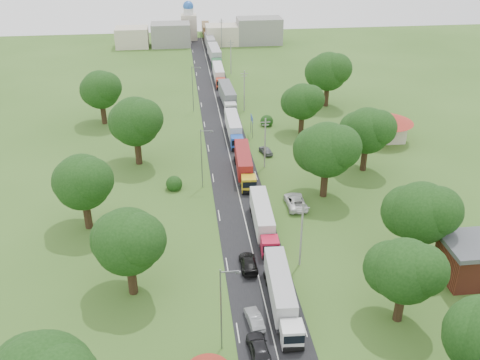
{
  "coord_description": "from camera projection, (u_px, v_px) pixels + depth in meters",
  "views": [
    {
      "loc": [
        -8.42,
        -60.47,
        40.83
      ],
      "look_at": [
        0.08,
        11.08,
        3.0
      ],
      "focal_mm": 40.0,
      "sensor_mm": 36.0,
      "label": 1
    }
  ],
  "objects": [
    {
      "name": "truck_4",
      "position": [
        228.0,
        96.0,
        118.5
      ],
      "size": [
        3.03,
        14.85,
        4.11
      ],
      "color": "silver",
      "rests_on": "ground"
    },
    {
      "name": "ground",
      "position": [
        249.0,
        237.0,
        73.02
      ],
      "size": [
        260.0,
        260.0,
        0.0
      ],
      "primitive_type": "plane",
      "color": "#33571D",
      "rests_on": "ground"
    },
    {
      "name": "church",
      "position": [
        189.0,
        23.0,
        173.85
      ],
      "size": [
        5.0,
        5.0,
        12.3
      ],
      "color": "beige",
      "rests_on": "ground"
    },
    {
      "name": "truck_8",
      "position": [
        206.0,
        30.0,
        179.1
      ],
      "size": [
        2.5,
        14.25,
        3.95
      ],
      "color": "brown",
      "rests_on": "ground"
    },
    {
      "name": "pole_3",
      "position": [
        244.0,
        90.0,
        114.5
      ],
      "size": [
        1.6,
        0.24,
        9.0
      ],
      "color": "gray",
      "rests_on": "ground"
    },
    {
      "name": "lamp_1",
      "position": [
        202.0,
        156.0,
        83.07
      ],
      "size": [
        2.03,
        0.22,
        10.0
      ],
      "color": "slate",
      "rests_on": "ground"
    },
    {
      "name": "tree_5",
      "position": [
        367.0,
        130.0,
        87.92
      ],
      "size": [
        8.8,
        8.8,
        11.07
      ],
      "color": "#382616",
      "rests_on": "ground"
    },
    {
      "name": "truck_7",
      "position": [
        210.0,
        43.0,
        163.27
      ],
      "size": [
        2.76,
        14.21,
        3.93
      ],
      "color": "silver",
      "rests_on": "ground"
    },
    {
      "name": "truck_5",
      "position": [
        219.0,
        74.0,
        134.32
      ],
      "size": [
        2.42,
        13.51,
        3.74
      ],
      "color": "#BA321C",
      "rests_on": "ground"
    },
    {
      "name": "pole_5",
      "position": [
        221.0,
        33.0,
        163.74
      ],
      "size": [
        1.6,
        0.24,
        9.0
      ],
      "color": "gray",
      "rests_on": "ground"
    },
    {
      "name": "tree_3",
      "position": [
        421.0,
        212.0,
        64.86
      ],
      "size": [
        8.8,
        8.8,
        11.07
      ],
      "color": "#382616",
      "rests_on": "ground"
    },
    {
      "name": "pole_2",
      "position": [
        265.0,
        142.0,
        89.88
      ],
      "size": [
        1.6,
        0.24,
        9.0
      ],
      "color": "gray",
      "rests_on": "ground"
    },
    {
      "name": "distant_town",
      "position": [
        205.0,
        34.0,
        168.19
      ],
      "size": [
        52.0,
        8.0,
        8.0
      ],
      "color": "gray",
      "rests_on": "ground"
    },
    {
      "name": "lamp_2",
      "position": [
        193.0,
        87.0,
        113.85
      ],
      "size": [
        2.03,
        0.22,
        10.0
      ],
      "color": "slate",
      "rests_on": "ground"
    },
    {
      "name": "car_verge_far",
      "position": [
        266.0,
        150.0,
        96.63
      ],
      "size": [
        2.34,
        4.12,
        1.32
      ],
      "primitive_type": "imported",
      "rotation": [
        0.0,
        0.0,
        3.35
      ],
      "color": "#5A5D62",
      "rests_on": "ground"
    },
    {
      "name": "tree_12",
      "position": [
        135.0,
        121.0,
        89.83
      ],
      "size": [
        9.6,
        9.6,
        12.05
      ],
      "color": "#382616",
      "rests_on": "ground"
    },
    {
      "name": "car_lane_front",
      "position": [
        259.0,
        348.0,
        53.74
      ],
      "size": [
        2.29,
        4.99,
        1.66
      ],
      "primitive_type": "imported",
      "rotation": [
        0.0,
        0.0,
        3.21
      ],
      "color": "black",
      "rests_on": "ground"
    },
    {
      "name": "road",
      "position": [
        233.0,
        171.0,
        90.61
      ],
      "size": [
        8.0,
        200.0,
        0.04
      ],
      "primitive_type": "cube",
      "color": "black",
      "rests_on": "ground"
    },
    {
      "name": "car_verge_near",
      "position": [
        295.0,
        201.0,
        79.93
      ],
      "size": [
        2.81,
        5.98,
        1.65
      ],
      "primitive_type": "imported",
      "rotation": [
        0.0,
        0.0,
        3.15
      ],
      "color": "white",
      "rests_on": "ground"
    },
    {
      "name": "tree_10",
      "position": [
        128.0,
        241.0,
        59.44
      ],
      "size": [
        8.8,
        8.8,
        11.07
      ],
      "color": "#382616",
      "rests_on": "ground"
    },
    {
      "name": "pole_4",
      "position": [
        231.0,
        56.0,
        139.12
      ],
      "size": [
        1.6,
        0.24,
        9.0
      ],
      "color": "gray",
      "rests_on": "ground"
    },
    {
      "name": "truck_1",
      "position": [
        263.0,
        219.0,
        73.33
      ],
      "size": [
        2.67,
        13.47,
        3.73
      ],
      "color": "red",
      "rests_on": "ground"
    },
    {
      "name": "lamp_0",
      "position": [
        222.0,
        306.0,
        52.3
      ],
      "size": [
        2.03,
        0.22,
        10.0
      ],
      "color": "slate",
      "rests_on": "ground"
    },
    {
      "name": "info_sign",
      "position": [
        252.0,
        121.0,
        102.94
      ],
      "size": [
        0.12,
        3.1,
        4.1
      ],
      "color": "slate",
      "rests_on": "ground"
    },
    {
      "name": "truck_0",
      "position": [
        281.0,
        293.0,
        59.49
      ],
      "size": [
        2.83,
        13.67,
        3.78
      ],
      "color": "white",
      "rests_on": "ground"
    },
    {
      "name": "tree_4",
      "position": [
        327.0,
        149.0,
        79.67
      ],
      "size": [
        9.6,
        9.6,
        12.05
      ],
      "color": "#382616",
      "rests_on": "ground"
    },
    {
      "name": "house_brick",
      "position": [
        477.0,
        260.0,
        63.96
      ],
      "size": [
        8.6,
        6.6,
        5.2
      ],
      "color": "maroon",
      "rests_on": "ground"
    },
    {
      "name": "truck_2",
      "position": [
        244.0,
        164.0,
        88.55
      ],
      "size": [
        2.93,
        13.7,
        3.79
      ],
      "color": "gold",
      "rests_on": "ground"
    },
    {
      "name": "truck_6",
      "position": [
        215.0,
        55.0,
        149.79
      ],
      "size": [
        3.04,
        15.47,
        4.28
      ],
      "color": "#256235",
      "rests_on": "ground"
    },
    {
      "name": "tree_6",
      "position": [
        302.0,
        101.0,
        102.42
      ],
      "size": [
        8.0,
        8.0,
        10.1
      ],
      "color": "#382616",
      "rests_on": "ground"
    },
    {
      "name": "truck_3",
      "position": [
        234.0,
        128.0,
        102.78
      ],
      "size": [
        2.35,
        13.44,
        3.73
      ],
      "color": "#1D49AE",
      "rests_on": "ground"
    },
    {
      "name": "tree_2",
      "position": [
        405.0,
        270.0,
        55.72
      ],
      "size": [
        8.0,
        8.0,
        10.1
      ],
      "color": "#382616",
      "rests_on": "ground"
    },
    {
      "name": "tree_11",
      "position": [
        82.0,
        182.0,
        71.9
      ],
      "size": [
        8.8,
        8.8,
        11.07
      ],
      "color": "#382616",
      "rests_on": "ground"
    },
    {
      "name": "tree_13",
      "position": [
        101.0,
        89.0,
        106.86
      ],
      "size": [
        8.8,
        8.8,
        11.07
      ],
      "color": "#382616",
      "rests_on": "ground"
    },
    {
      "name": "car_lane_mid",
      "position": [
        254.0,
        319.0,
        57.74
      ],
      "size": [
        1.94,
        4.21,
        1.34
      ],
      "primitive_type": "imported",
      "rotation": [
        0.0,
        0.0,
        3.27
      ],
      "color": "gray",
      "rests_on": "ground"
    },
    {
      "name": "tree_7",
      "position": [
        328.0,
        71.0,
        115.99
      ],
      "size": [
        9.6,
        9.6,
        12.05
      ],
      "color": "#382616",
      "rests_on": "ground"
    },
    {
      "name": "pole_1",
      "position": [
        301.0,
        234.0,
        65.27
      ],
      "size": [
        1.6,
        0.24,
        9.0
      ],
      "color": "gray",
      "rests_on": "ground"
    },
    {
      "name": "house_cream",
      "position": [
        385.0,
        122.0,
        100.84
      ],
      "size": [
        10.08,
        10.08,
        5.8
      ],
      "color": "beige",
      "rests_on": "ground"
    },
    {
      "name": "car_lane_rear",
      "position": [
        248.0,
        263.0,
        66.54
      ],
      "size": [
        2.03,
        4.99,
        1.45
      ],
      "primitive_type": "imported",
      "rotation": [
        0.0,
        0.0,
        3.14
      ],
      "color": "black",
      "rests_on": "ground"
    }
  ]
}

